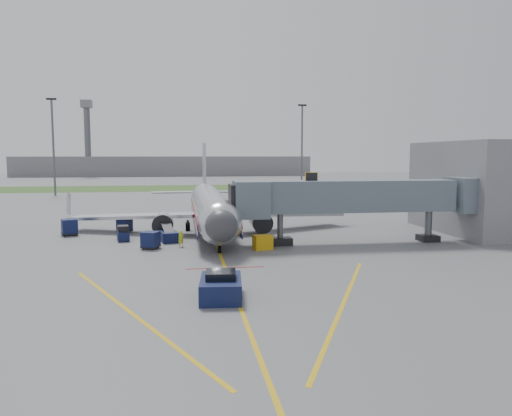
{
  "coord_description": "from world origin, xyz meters",
  "views": [
    {
      "loc": [
        -3.1,
        -41.02,
        8.51
      ],
      "look_at": [
        4.2,
        8.48,
        3.2
      ],
      "focal_mm": 35.0,
      "sensor_mm": 36.0,
      "label": 1
    }
  ],
  "objects": [
    {
      "name": "ground",
      "position": [
        0.0,
        0.0,
        0.0
      ],
      "size": [
        400.0,
        400.0,
        0.0
      ],
      "primitive_type": "plane",
      "color": "#565659",
      "rests_on": "ground"
    },
    {
      "name": "pushback_tug",
      "position": [
        -0.93,
        -11.95,
        0.69
      ],
      "size": [
        2.79,
        4.18,
        1.66
      ],
      "color": "#0D1A3D",
      "rests_on": "ground"
    },
    {
      "name": "terminal",
      "position": [
        30.0,
        10.0,
        5.0
      ],
      "size": [
        10.0,
        16.0,
        10.0
      ],
      "primitive_type": "cube",
      "color": "slate",
      "rests_on": "ground"
    },
    {
      "name": "baggage_cart_b",
      "position": [
        -15.12,
        13.91,
        0.88
      ],
      "size": [
        2.03,
        2.03,
        1.72
      ],
      "color": "#0D1A3D",
      "rests_on": "ground"
    },
    {
      "name": "control_tower",
      "position": [
        -40.0,
        165.0,
        17.33
      ],
      "size": [
        4.0,
        4.0,
        30.0
      ],
      "color": "#595B60",
      "rests_on": "ground"
    },
    {
      "name": "distant_terminal",
      "position": [
        -10.0,
        170.0,
        4.0
      ],
      "size": [
        120.0,
        14.0,
        8.0
      ],
      "primitive_type": "cube",
      "color": "slate",
      "rests_on": "ground"
    },
    {
      "name": "light_mast_left",
      "position": [
        -30.0,
        70.0,
        10.78
      ],
      "size": [
        2.0,
        0.44,
        20.4
      ],
      "color": "#595B60",
      "rests_on": "ground"
    },
    {
      "name": "baggage_tug",
      "position": [
        -9.08,
        9.72,
        0.67
      ],
      "size": [
        1.48,
        2.32,
        1.51
      ],
      "color": "#0D1A3D",
      "rests_on": "ground"
    },
    {
      "name": "light_mast_right",
      "position": [
        25.0,
        75.0,
        10.78
      ],
      "size": [
        2.0,
        0.44,
        20.4
      ],
      "color": "#595B60",
      "rests_on": "ground"
    },
    {
      "name": "belt_loader",
      "position": [
        -4.7,
        9.16,
        0.57
      ],
      "size": [
        2.3,
        4.89,
        2.31
      ],
      "color": "#0D1A3D",
      "rests_on": "ground"
    },
    {
      "name": "apron_markings",
      "position": [
        0.0,
        -7.4,
        0.0
      ],
      "size": [
        21.52,
        50.0,
        0.01
      ],
      "color": "gold",
      "rests_on": "ground"
    },
    {
      "name": "baggage_cart_a",
      "position": [
        -6.09,
        4.92,
        0.79
      ],
      "size": [
        1.86,
        1.86,
        1.55
      ],
      "color": "#0D1A3D",
      "rests_on": "ground"
    },
    {
      "name": "baggage_cart_c",
      "position": [
        -9.55,
        15.26,
        0.76
      ],
      "size": [
        1.82,
        1.82,
        1.5
      ],
      "color": "#0D1A3D",
      "rests_on": "ground"
    },
    {
      "name": "ramp_worker",
      "position": [
        -3.33,
        5.44,
        0.76
      ],
      "size": [
        0.66,
        0.56,
        1.52
      ],
      "primitive_type": "imported",
      "rotation": [
        0.0,
        0.0,
        0.43
      ],
      "color": "#D1E31A",
      "rests_on": "ground"
    },
    {
      "name": "grass_strip",
      "position": [
        0.0,
        90.0,
        0.01
      ],
      "size": [
        300.0,
        25.0,
        0.01
      ],
      "primitive_type": "cube",
      "color": "#2D4C1E",
      "rests_on": "ground"
    },
    {
      "name": "airliner",
      "position": [
        0.0,
        15.25,
        2.65
      ],
      "size": [
        32.1,
        35.67,
        10.25
      ],
      "color": "silver",
      "rests_on": "ground"
    },
    {
      "name": "ground_power_cart",
      "position": [
        4.0,
        3.0,
        0.65
      ],
      "size": [
        1.84,
        1.42,
        1.32
      ],
      "color": "#D79C0C",
      "rests_on": "ground"
    },
    {
      "name": "jet_bridge",
      "position": [
        12.86,
        5.0,
        4.47
      ],
      "size": [
        25.3,
        4.0,
        6.9
      ],
      "color": "slate",
      "rests_on": "ground"
    }
  ]
}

